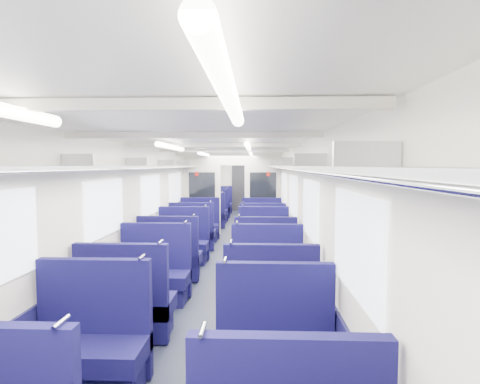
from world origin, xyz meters
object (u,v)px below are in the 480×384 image
object	(u,v)px
seat_17	(263,236)
seat_24	(216,208)
seat_26	(219,205)
end_door	(240,188)
bulkhead	(233,192)
seat_14	(183,245)
seat_16	(192,235)
seat_18	(199,227)
seat_25	(260,209)
seat_19	(262,228)
seat_22	(213,212)
seat_15	(264,245)
seat_7	(275,356)
seat_23	(260,212)
seat_13	(265,261)
seat_11	(267,279)
seat_21	(261,217)
seat_20	(209,217)
seat_12	(170,259)
seat_9	(270,309)
seat_6	(89,348)
seat_10	(154,277)
seat_8	(126,308)
seat_27	(259,205)

from	to	relation	value
seat_17	seat_24	distance (m)	5.88
seat_26	end_door	bearing A→B (deg)	56.75
bulkhead	seat_14	world-z (taller)	bulkhead
seat_16	seat_17	size ratio (longest dim) A/B	1.00
seat_18	seat_25	distance (m)	4.73
seat_16	seat_17	bearing A→B (deg)	-2.69
end_door	seat_17	bearing A→B (deg)	-84.14
bulkhead	seat_17	distance (m)	2.46
seat_14	seat_16	xyz separation A→B (m)	(0.00, 1.19, 0.00)
seat_19	seat_22	bearing A→B (deg)	116.38
seat_15	seat_22	world-z (taller)	same
bulkhead	seat_7	bearing A→B (deg)	-83.91
seat_19	seat_23	distance (m)	3.36
seat_24	end_door	bearing A→B (deg)	71.27
seat_26	seat_13	bearing A→B (deg)	-79.72
seat_11	seat_21	distance (m)	6.62
seat_20	seat_12	bearing A→B (deg)	-90.00
seat_19	seat_21	size ratio (longest dim) A/B	1.00
seat_9	seat_13	distance (m)	2.22
end_door	seat_7	xyz separation A→B (m)	(0.83, -13.73, -0.64)
seat_6	seat_26	bearing A→B (deg)	90.00
seat_24	seat_23	bearing A→B (deg)	-34.22
seat_10	seat_11	world-z (taller)	same
seat_8	seat_24	bearing A→B (deg)	90.00
seat_9	seat_20	bearing A→B (deg)	101.92
seat_17	seat_6	bearing A→B (deg)	-106.59
seat_21	seat_17	bearing A→B (deg)	-90.00
seat_13	seat_19	world-z (taller)	same
seat_10	seat_11	size ratio (longest dim) A/B	1.00
seat_7	seat_10	bearing A→B (deg)	126.18
end_door	seat_13	size ratio (longest dim) A/B	1.71
seat_7	seat_10	size ratio (longest dim) A/B	1.00
seat_10	seat_18	size ratio (longest dim) A/B	1.00
seat_26	seat_9	bearing A→B (deg)	-81.70
seat_19	seat_27	distance (m)	5.68
seat_17	seat_27	bearing A→B (deg)	90.00
seat_9	seat_21	bearing A→B (deg)	90.00
seat_19	seat_22	world-z (taller)	same
seat_16	seat_25	size ratio (longest dim) A/B	1.00
seat_16	seat_23	size ratio (longest dim) A/B	1.00
seat_9	seat_20	xyz separation A→B (m)	(-1.66, 7.86, 0.00)
seat_19	seat_22	size ratio (longest dim) A/B	1.00
bulkhead	seat_13	bearing A→B (deg)	-79.49
seat_27	seat_18	bearing A→B (deg)	-106.40
seat_8	seat_17	xyz separation A→B (m)	(1.66, 4.59, 0.00)
seat_6	seat_19	size ratio (longest dim) A/B	1.00
bulkhead	seat_21	size ratio (longest dim) A/B	2.39
seat_12	seat_17	size ratio (longest dim) A/B	1.00
seat_11	seat_26	world-z (taller)	same
seat_21	seat_25	size ratio (longest dim) A/B	1.00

